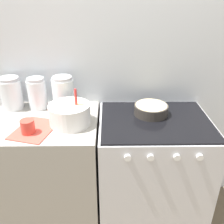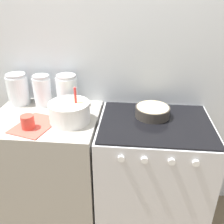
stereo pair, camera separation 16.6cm
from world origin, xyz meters
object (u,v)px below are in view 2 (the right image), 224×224
object	(u,v)px
storage_jar_middle	(43,92)
storage_jar_right	(67,93)
mixing_bowl	(69,111)
storage_jar_left	(18,91)
tin_can	(28,122)
stove	(151,175)
baking_pan	(152,111)

from	to	relation	value
storage_jar_middle	storage_jar_right	world-z (taller)	storage_jar_right
storage_jar_right	mixing_bowl	bearing A→B (deg)	-72.66
storage_jar_left	tin_can	size ratio (longest dim) A/B	2.55
stove	tin_can	world-z (taller)	tin_can
baking_pan	storage_jar_left	bearing A→B (deg)	173.21
baking_pan	storage_jar_middle	size ratio (longest dim) A/B	1.03
storage_jar_left	stove	bearing A→B (deg)	-11.23
storage_jar_middle	tin_can	xyz separation A→B (m)	(0.03, -0.37, -0.05)
storage_jar_middle	tin_can	size ratio (longest dim) A/B	2.50
stove	mixing_bowl	xyz separation A→B (m)	(-0.56, -0.04, 0.52)
tin_can	storage_jar_left	bearing A→B (deg)	120.46
baking_pan	storage_jar_left	world-z (taller)	storage_jar_left
storage_jar_middle	storage_jar_left	bearing A→B (deg)	180.00
baking_pan	storage_jar_right	distance (m)	0.63
mixing_bowl	storage_jar_right	bearing A→B (deg)	107.34
mixing_bowl	storage_jar_left	bearing A→B (deg)	151.45
baking_pan	storage_jar_right	size ratio (longest dim) A/B	0.99
storage_jar_right	tin_can	xyz separation A→B (m)	(-0.16, -0.37, -0.06)
stove	storage_jar_right	distance (m)	0.87
stove	storage_jar_middle	world-z (taller)	storage_jar_middle
baking_pan	storage_jar_right	world-z (taller)	storage_jar_right
mixing_bowl	baking_pan	distance (m)	0.56
baking_pan	tin_can	world-z (taller)	tin_can
stove	storage_jar_middle	xyz separation A→B (m)	(-0.83, 0.20, 0.54)
baking_pan	storage_jar_middle	xyz separation A→B (m)	(-0.81, 0.12, 0.06)
mixing_bowl	tin_can	bearing A→B (deg)	-153.13
storage_jar_left	storage_jar_middle	bearing A→B (deg)	0.00
storage_jar_left	tin_can	world-z (taller)	storage_jar_left
mixing_bowl	storage_jar_left	xyz separation A→B (m)	(-0.45, 0.25, 0.02)
mixing_bowl	storage_jar_left	world-z (taller)	mixing_bowl
mixing_bowl	storage_jar_middle	bearing A→B (deg)	137.07
storage_jar_middle	stove	bearing A→B (deg)	-13.68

